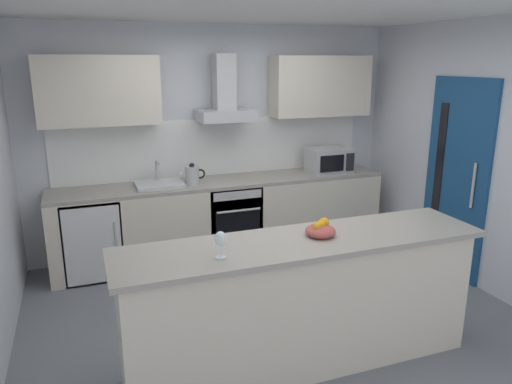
{
  "coord_description": "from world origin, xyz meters",
  "views": [
    {
      "loc": [
        -1.49,
        -3.53,
        2.21
      ],
      "look_at": [
        -0.02,
        0.44,
        1.05
      ],
      "focal_mm": 33.88,
      "sensor_mm": 36.0,
      "label": 1
    }
  ],
  "objects_px": {
    "refrigerator": "(92,237)",
    "wine_glass": "(221,240)",
    "microwave": "(329,160)",
    "oven": "(230,217)",
    "sink": "(159,184)",
    "kettle": "(192,175)",
    "fruit_bowl": "(320,230)",
    "range_hood": "(225,100)"
  },
  "relations": [
    {
      "from": "kettle",
      "to": "wine_glass",
      "type": "bearing_deg",
      "value": -98.52
    },
    {
      "from": "kettle",
      "to": "microwave",
      "type": "bearing_deg",
      "value": 0.2
    },
    {
      "from": "kettle",
      "to": "range_hood",
      "type": "height_order",
      "value": "range_hood"
    },
    {
      "from": "oven",
      "to": "microwave",
      "type": "relative_size",
      "value": 1.6
    },
    {
      "from": "oven",
      "to": "fruit_bowl",
      "type": "xyz_separation_m",
      "value": [
        0.01,
        -2.16,
        0.58
      ]
    },
    {
      "from": "range_hood",
      "to": "wine_glass",
      "type": "distance_m",
      "value": 2.63
    },
    {
      "from": "refrigerator",
      "to": "wine_glass",
      "type": "relative_size",
      "value": 4.78
    },
    {
      "from": "oven",
      "to": "microwave",
      "type": "bearing_deg",
      "value": -1.29
    },
    {
      "from": "oven",
      "to": "refrigerator",
      "type": "xyz_separation_m",
      "value": [
        -1.52,
        -0.0,
        -0.03
      ]
    },
    {
      "from": "oven",
      "to": "kettle",
      "type": "bearing_deg",
      "value": -175.56
    },
    {
      "from": "refrigerator",
      "to": "range_hood",
      "type": "xyz_separation_m",
      "value": [
        1.52,
        0.13,
        1.36
      ]
    },
    {
      "from": "microwave",
      "to": "sink",
      "type": "xyz_separation_m",
      "value": [
        -2.03,
        0.04,
        -0.12
      ]
    },
    {
      "from": "sink",
      "to": "range_hood",
      "type": "xyz_separation_m",
      "value": [
        0.79,
        0.12,
        0.86
      ]
    },
    {
      "from": "oven",
      "to": "range_hood",
      "type": "xyz_separation_m",
      "value": [
        0.0,
        0.13,
        1.33
      ]
    },
    {
      "from": "microwave",
      "to": "wine_glass",
      "type": "relative_size",
      "value": 2.81
    },
    {
      "from": "wine_glass",
      "to": "fruit_bowl",
      "type": "relative_size",
      "value": 0.81
    },
    {
      "from": "refrigerator",
      "to": "fruit_bowl",
      "type": "height_order",
      "value": "fruit_bowl"
    },
    {
      "from": "oven",
      "to": "fruit_bowl",
      "type": "relative_size",
      "value": 3.64
    },
    {
      "from": "refrigerator",
      "to": "microwave",
      "type": "distance_m",
      "value": 2.83
    },
    {
      "from": "oven",
      "to": "refrigerator",
      "type": "relative_size",
      "value": 0.94
    },
    {
      "from": "wine_glass",
      "to": "fruit_bowl",
      "type": "bearing_deg",
      "value": 10.06
    },
    {
      "from": "sink",
      "to": "range_hood",
      "type": "height_order",
      "value": "range_hood"
    },
    {
      "from": "microwave",
      "to": "fruit_bowl",
      "type": "relative_size",
      "value": 2.27
    },
    {
      "from": "microwave",
      "to": "kettle",
      "type": "bearing_deg",
      "value": -179.8
    },
    {
      "from": "microwave",
      "to": "wine_glass",
      "type": "xyz_separation_m",
      "value": [
        -2.01,
        -2.27,
        0.07
      ]
    },
    {
      "from": "refrigerator",
      "to": "oven",
      "type": "bearing_deg",
      "value": 0.1
    },
    {
      "from": "sink",
      "to": "kettle",
      "type": "xyz_separation_m",
      "value": [
        0.35,
        -0.04,
        0.08
      ]
    },
    {
      "from": "oven",
      "to": "range_hood",
      "type": "relative_size",
      "value": 1.11
    },
    {
      "from": "kettle",
      "to": "range_hood",
      "type": "relative_size",
      "value": 0.4
    },
    {
      "from": "refrigerator",
      "to": "fruit_bowl",
      "type": "bearing_deg",
      "value": -54.68
    },
    {
      "from": "sink",
      "to": "refrigerator",
      "type": "bearing_deg",
      "value": -178.93
    },
    {
      "from": "kettle",
      "to": "wine_glass",
      "type": "xyz_separation_m",
      "value": [
        -0.34,
        -2.26,
        0.11
      ]
    },
    {
      "from": "refrigerator",
      "to": "sink",
      "type": "height_order",
      "value": "sink"
    },
    {
      "from": "wine_glass",
      "to": "sink",
      "type": "bearing_deg",
      "value": 90.31
    },
    {
      "from": "sink",
      "to": "wine_glass",
      "type": "relative_size",
      "value": 2.81
    },
    {
      "from": "range_hood",
      "to": "microwave",
      "type": "bearing_deg",
      "value": -7.23
    },
    {
      "from": "sink",
      "to": "kettle",
      "type": "distance_m",
      "value": 0.36
    },
    {
      "from": "wine_glass",
      "to": "microwave",
      "type": "bearing_deg",
      "value": 48.41
    },
    {
      "from": "oven",
      "to": "microwave",
      "type": "xyz_separation_m",
      "value": [
        1.24,
        -0.03,
        0.59
      ]
    },
    {
      "from": "wine_glass",
      "to": "fruit_bowl",
      "type": "distance_m",
      "value": 0.8
    },
    {
      "from": "oven",
      "to": "refrigerator",
      "type": "distance_m",
      "value": 1.52
    },
    {
      "from": "microwave",
      "to": "fruit_bowl",
      "type": "distance_m",
      "value": 2.46
    }
  ]
}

